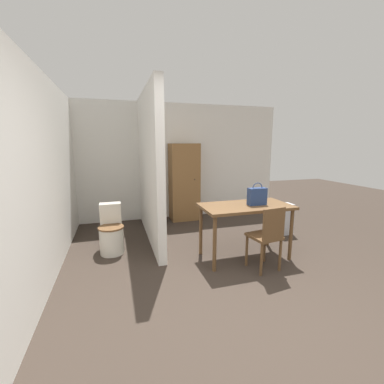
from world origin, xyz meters
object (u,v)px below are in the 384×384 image
(dining_table, at_px, (246,211))
(handbag, at_px, (257,196))
(toilet, at_px, (111,233))
(wooden_cabinet, at_px, (184,182))
(wooden_chair, at_px, (267,235))
(space_heater, at_px, (284,219))

(dining_table, xyz_separation_m, handbag, (0.15, -0.04, 0.22))
(toilet, height_order, handbag, handbag)
(dining_table, bearing_deg, wooden_cabinet, 98.94)
(wooden_chair, relative_size, handbag, 2.70)
(dining_table, distance_m, wooden_cabinet, 2.16)
(handbag, distance_m, wooden_cabinet, 2.22)
(wooden_chair, bearing_deg, dining_table, 91.86)
(wooden_chair, distance_m, handbag, 0.61)
(wooden_cabinet, xyz_separation_m, space_heater, (1.51, -1.45, -0.54))
(handbag, relative_size, wooden_cabinet, 0.20)
(toilet, relative_size, wooden_cabinet, 0.44)
(handbag, height_order, wooden_cabinet, wooden_cabinet)
(dining_table, relative_size, toilet, 1.76)
(handbag, bearing_deg, wooden_cabinet, 102.72)
(wooden_chair, xyz_separation_m, wooden_cabinet, (-0.41, 2.58, 0.34))
(space_heater, bearing_deg, toilet, 178.59)
(handbag, xyz_separation_m, space_heater, (1.02, 0.71, -0.63))
(toilet, relative_size, space_heater, 1.29)
(toilet, distance_m, space_heater, 3.04)
(dining_table, distance_m, space_heater, 1.42)
(wooden_chair, xyz_separation_m, toilet, (-1.94, 1.20, -0.18))
(handbag, height_order, space_heater, handbag)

